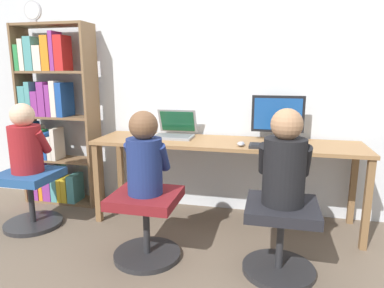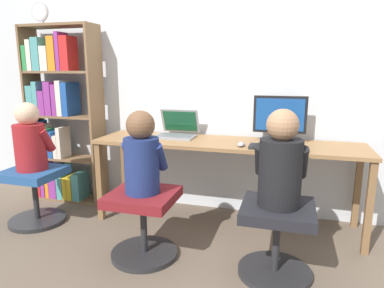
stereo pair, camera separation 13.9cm
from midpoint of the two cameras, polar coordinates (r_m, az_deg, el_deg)
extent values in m
plane|color=brown|center=(2.92, 3.11, -15.03)|extent=(14.00, 14.00, 0.00)
cube|color=silver|center=(3.21, 5.37, 11.52)|extent=(10.00, 0.05, 2.60)
cube|color=olive|center=(2.93, 4.22, 0.15)|extent=(2.27, 0.55, 0.03)
cube|color=brown|center=(3.17, -16.68, -6.31)|extent=(0.05, 0.05, 0.71)
cube|color=brown|center=(2.85, 25.91, -9.18)|extent=(0.05, 0.05, 0.71)
cube|color=brown|center=(3.57, -12.94, -4.05)|extent=(0.05, 0.05, 0.71)
cube|color=brown|center=(3.29, 24.18, -6.26)|extent=(0.05, 0.05, 0.71)
cylinder|color=black|center=(3.02, 12.62, 0.69)|extent=(0.17, 0.17, 0.01)
cylinder|color=black|center=(3.02, 12.65, 1.38)|extent=(0.04, 0.04, 0.06)
cube|color=black|center=(2.99, 12.82, 4.90)|extent=(0.44, 0.02, 0.31)
cube|color=#19478C|center=(2.98, 12.81, 4.87)|extent=(0.40, 0.01, 0.27)
cube|color=gray|center=(3.08, -4.53, 1.20)|extent=(0.36, 0.24, 0.02)
cube|color=slate|center=(3.08, -4.54, 1.41)|extent=(0.32, 0.19, 0.00)
cube|color=gray|center=(3.21, -3.67, 3.85)|extent=(0.36, 0.10, 0.22)
cube|color=#144C2D|center=(3.21, -3.70, 3.80)|extent=(0.32, 0.08, 0.19)
cube|color=#232326|center=(2.73, 12.74, -0.45)|extent=(0.45, 0.16, 0.02)
cube|color=black|center=(2.73, 12.76, -0.19)|extent=(0.41, 0.13, 0.00)
ellipsoid|color=#99999E|center=(2.76, 6.74, 0.02)|extent=(0.06, 0.11, 0.03)
cylinder|color=#262628|center=(2.51, 12.57, -19.71)|extent=(0.49, 0.49, 0.04)
cylinder|color=#262628|center=(2.41, 12.81, -15.45)|extent=(0.05, 0.05, 0.38)
cube|color=black|center=(2.31, 13.07, -10.44)|extent=(0.46, 0.44, 0.07)
cylinder|color=#262628|center=(2.65, -9.03, -17.73)|extent=(0.49, 0.49, 0.04)
cylinder|color=#262628|center=(2.55, -9.19, -13.63)|extent=(0.05, 0.05, 0.38)
cube|color=maroon|center=(2.46, -9.37, -8.85)|extent=(0.46, 0.44, 0.07)
cylinder|color=black|center=(2.23, 13.38, -4.52)|extent=(0.27, 0.27, 0.43)
sphere|color=#A87A56|center=(2.16, 13.77, 3.20)|extent=(0.20, 0.20, 0.20)
cylinder|color=black|center=(2.28, 10.27, -2.42)|extent=(0.07, 0.19, 0.24)
cylinder|color=black|center=(2.28, 16.65, -2.73)|extent=(0.07, 0.19, 0.24)
cylinder|color=navy|center=(2.39, -9.56, -3.69)|extent=(0.24, 0.24, 0.39)
sphere|color=brown|center=(2.33, -9.80, 3.07)|extent=(0.20, 0.20, 0.20)
cylinder|color=navy|center=(2.47, -11.58, -1.88)|extent=(0.07, 0.17, 0.22)
cylinder|color=navy|center=(2.39, -6.51, -2.22)|extent=(0.07, 0.17, 0.22)
cube|color=brown|center=(3.90, -26.77, 4.23)|extent=(0.02, 0.26, 1.76)
cube|color=brown|center=(3.47, -17.32, 4.16)|extent=(0.02, 0.26, 1.76)
cube|color=brown|center=(3.88, -21.28, -8.62)|extent=(0.72, 0.25, 0.02)
cube|color=brown|center=(3.75, -21.79, -2.38)|extent=(0.72, 0.25, 0.02)
cube|color=brown|center=(3.68, -22.32, 4.21)|extent=(0.72, 0.25, 0.02)
cube|color=brown|center=(3.65, -22.87, 10.99)|extent=(0.72, 0.25, 0.02)
cube|color=brown|center=(3.67, -23.46, 17.77)|extent=(0.72, 0.25, 0.02)
cube|color=red|center=(4.00, -25.38, -6.07)|extent=(0.06, 0.21, 0.28)
cube|color=#8C338C|center=(3.94, -24.87, -5.57)|extent=(0.04, 0.18, 0.37)
cube|color=orange|center=(3.91, -24.31, -6.32)|extent=(0.04, 0.16, 0.28)
cube|color=#8C338C|center=(3.90, -23.21, -6.55)|extent=(0.09, 0.22, 0.25)
cube|color=teal|center=(3.83, -22.32, -5.86)|extent=(0.07, 0.21, 0.37)
cube|color=gold|center=(3.81, -21.58, -6.96)|extent=(0.04, 0.19, 0.24)
cube|color=gold|center=(3.77, -20.97, -6.98)|extent=(0.06, 0.17, 0.25)
cube|color=teal|center=(3.73, -19.89, -6.86)|extent=(0.08, 0.20, 0.28)
cube|color=#1E4C9E|center=(3.88, -26.06, 0.65)|extent=(0.06, 0.20, 0.36)
cube|color=silver|center=(3.84, -25.30, 0.33)|extent=(0.06, 0.19, 0.33)
cube|color=#2D8C47|center=(3.79, -24.68, -0.05)|extent=(0.05, 0.15, 0.29)
cube|color=#1E4C9E|center=(3.75, -23.94, -0.25)|extent=(0.06, 0.15, 0.27)
cube|color=silver|center=(3.72, -23.18, -0.58)|extent=(0.04, 0.15, 0.23)
cube|color=silver|center=(3.69, -22.51, 0.05)|extent=(0.04, 0.18, 0.32)
cube|color=teal|center=(3.83, -26.49, 6.50)|extent=(0.07, 0.22, 0.29)
cube|color=teal|center=(3.77, -25.98, 6.79)|extent=(0.06, 0.16, 0.33)
cube|color=#8C338C|center=(3.75, -24.87, 6.18)|extent=(0.07, 0.22, 0.24)
cube|color=#8C338C|center=(3.69, -24.17, 6.85)|extent=(0.08, 0.18, 0.33)
cube|color=#8C338C|center=(3.66, -23.08, 6.71)|extent=(0.05, 0.21, 0.30)
cube|color=silver|center=(3.61, -22.54, 6.99)|extent=(0.06, 0.18, 0.34)
cube|color=#1E4C9E|center=(3.59, -21.47, 6.92)|extent=(0.06, 0.22, 0.33)
cube|color=#2D8C47|center=(3.81, -27.50, 12.59)|extent=(0.05, 0.16, 0.24)
cube|color=silver|center=(3.80, -26.67, 13.07)|extent=(0.05, 0.21, 0.29)
cube|color=teal|center=(3.73, -26.00, 13.33)|extent=(0.08, 0.16, 0.31)
cube|color=silver|center=(3.67, -24.87, 12.83)|extent=(0.08, 0.15, 0.23)
cube|color=orange|center=(3.64, -23.54, 13.65)|extent=(0.08, 0.20, 0.32)
cube|color=#8C338C|center=(3.58, -22.79, 14.06)|extent=(0.04, 0.17, 0.36)
cube|color=red|center=(3.54, -21.80, 13.87)|extent=(0.09, 0.17, 0.32)
cube|color=#B2B2B7|center=(3.70, -25.90, 17.87)|extent=(0.06, 0.03, 0.02)
cylinder|color=#B2B2B7|center=(3.71, -26.04, 19.35)|extent=(0.17, 0.02, 0.17)
cylinder|color=white|center=(3.70, -26.17, 19.37)|extent=(0.15, 0.00, 0.15)
cylinder|color=#262628|center=(3.41, -25.98, -11.80)|extent=(0.49, 0.49, 0.04)
cylinder|color=#262628|center=(3.34, -26.31, -8.48)|extent=(0.05, 0.05, 0.38)
cube|color=#234C84|center=(3.27, -26.68, -4.74)|extent=(0.46, 0.44, 0.07)
cylinder|color=maroon|center=(3.21, -27.08, -0.75)|extent=(0.26, 0.26, 0.40)
sphere|color=beige|center=(3.17, -27.57, 4.30)|extent=(0.19, 0.19, 0.19)
cylinder|color=maroon|center=(3.32, -28.16, 0.55)|extent=(0.07, 0.18, 0.22)
cylinder|color=maroon|center=(3.17, -24.82, 0.37)|extent=(0.07, 0.18, 0.22)
camera|label=1|loc=(0.07, -91.43, -0.31)|focal=32.00mm
camera|label=2|loc=(0.07, 88.57, 0.31)|focal=32.00mm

